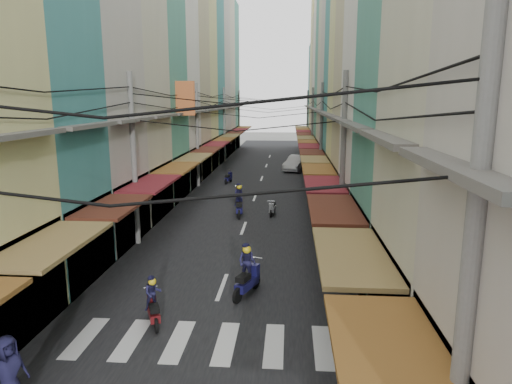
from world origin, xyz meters
The scene contains 15 objects.
ground centered at (0.00, 0.00, 0.00)m, with size 160.00×160.00×0.00m, color slate.
road centered at (0.00, 20.00, 0.01)m, with size 10.00×80.00×0.02m, color black.
sidewalk_left centered at (-6.50, 20.00, 0.03)m, with size 3.00×80.00×0.06m, color gray.
sidewalk_right centered at (6.50, 20.00, 0.03)m, with size 3.00×80.00×0.06m, color gray.
crosswalk centered at (0.00, -6.00, 0.03)m, with size 7.55×2.40×0.01m.
building_row_left centered at (-7.92, 16.56, 9.78)m, with size 7.80×67.67×23.70m.
building_row_right centered at (7.92, 16.45, 9.41)m, with size 7.80×68.98×22.59m.
utility_poles centered at (0.00, 15.01, 6.59)m, with size 10.20×66.13×8.20m.
white_car centered at (3.18, 26.90, 0.00)m, with size 5.29×2.07×1.87m, color #BABABF.
bicycle centered at (6.43, 0.02, 0.00)m, with size 0.67×1.77×1.22m, color black.
moving_scooters centered at (-0.37, 4.95, 0.55)m, with size 4.43×26.17×2.01m.
parked_scooters centered at (4.31, -3.80, 0.47)m, with size 13.00×11.08×1.01m.
pedestrians centered at (-4.00, -0.24, 1.02)m, with size 13.50×18.51×2.25m.
market_umbrella centered at (6.46, -1.82, 2.01)m, with size 2.17×2.17×2.28m.
traffic_sign centered at (5.44, -4.94, 1.91)m, with size 0.10×0.58×2.66m.
Camera 1 is at (2.47, -17.95, 6.95)m, focal length 32.00 mm.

